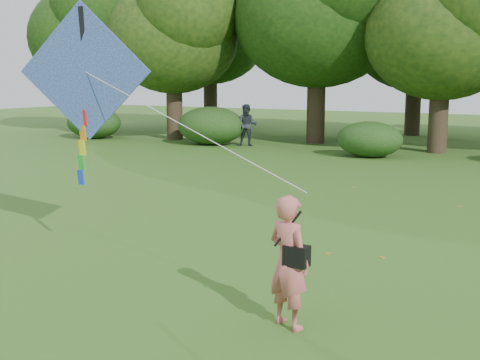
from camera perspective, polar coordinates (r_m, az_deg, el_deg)
The scene contains 7 objects.
ground at distance 7.73m, azimuth -0.06°, elevation -13.94°, with size 100.00×100.00×0.00m, color #265114.
man_kite_flyer at distance 7.54m, azimuth 4.64°, elevation -7.73°, with size 0.62×0.40×1.69m, color #BF5F5A.
bystander_left at distance 27.96m, azimuth 0.69°, elevation 5.22°, with size 0.94×0.73×1.94m, color #252A31.
crossbody_bag at distance 7.44m, azimuth 5.36°, elevation -7.09°, with size 0.43×0.20×0.69m.
flying_kite at distance 10.46m, azimuth -14.46°, elevation 9.64°, with size 5.58×1.42×3.08m.
shrub_band at distance 24.21m, azimuth 19.97°, elevation 3.70°, with size 39.15×3.22×1.88m.
fallen_leaves at distance 12.43m, azimuth 17.96°, elevation -5.26°, with size 11.73×12.42×0.01m.
Camera 1 is at (3.58, -6.12, 3.08)m, focal length 45.00 mm.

